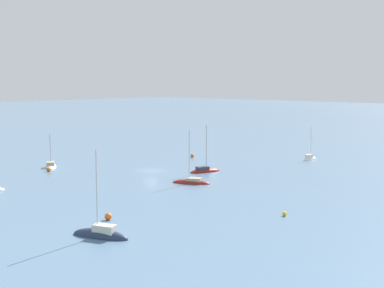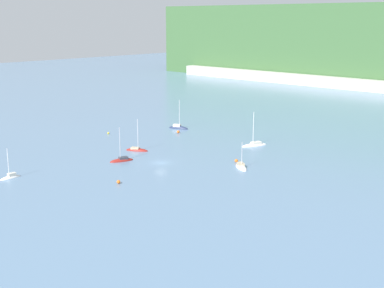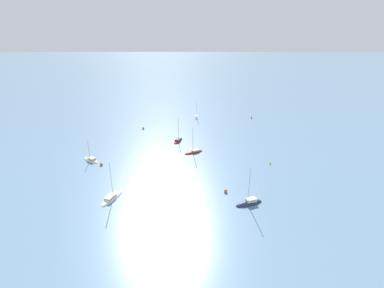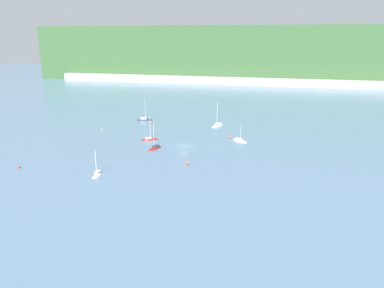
% 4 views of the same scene
% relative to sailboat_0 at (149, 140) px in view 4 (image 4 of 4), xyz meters
% --- Properties ---
extents(ground_plane, '(600.00, 600.00, 0.00)m').
position_rel_sailboat_0_xyz_m(ground_plane, '(13.17, -4.01, -0.10)').
color(ground_plane, slate).
extents(hillside_ridge, '(325.29, 66.07, 40.77)m').
position_rel_sailboat_0_xyz_m(hillside_ridge, '(13.17, 188.12, 20.29)').
color(hillside_ridge, '#385B33').
rests_on(hillside_ridge, ground_plane).
extents(shore_town_strip, '(276.50, 6.00, 5.21)m').
position_rel_sailboat_0_xyz_m(shore_town_strip, '(13.17, 151.58, 2.51)').
color(shore_town_strip, '#B7B2A8').
rests_on(shore_town_strip, ground_plane).
extents(sailboat_0, '(6.22, 4.49, 8.98)m').
position_rel_sailboat_0_xyz_m(sailboat_0, '(0.00, 0.00, 0.00)').
color(sailboat_0, maroon).
rests_on(sailboat_0, ground_plane).
extents(sailboat_1, '(1.39, 4.72, 7.20)m').
position_rel_sailboat_0_xyz_m(sailboat_1, '(-1.21, -34.77, 0.05)').
color(sailboat_1, white).
rests_on(sailboat_1, ground_plane).
extents(sailboat_2, '(6.03, 5.06, 6.79)m').
position_rel_sailboat_0_xyz_m(sailboat_2, '(29.83, 5.74, 0.01)').
color(sailboat_2, silver).
rests_on(sailboat_2, ground_plane).
extents(sailboat_3, '(4.81, 7.86, 9.93)m').
position_rel_sailboat_0_xyz_m(sailboat_3, '(18.84, 25.45, 0.01)').
color(sailboat_3, silver).
rests_on(sailboat_3, ground_plane).
extents(sailboat_4, '(3.73, 6.19, 9.00)m').
position_rel_sailboat_0_xyz_m(sailboat_4, '(5.21, -9.33, 0.01)').
color(sailboat_4, maroon).
rests_on(sailboat_4, ground_plane).
extents(sailboat_5, '(6.67, 3.87, 9.90)m').
position_rel_sailboat_0_xyz_m(sailboat_5, '(-12.21, 27.65, 0.04)').
color(sailboat_5, '#232D4C').
rests_on(sailboat_5, ground_plane).
extents(mooring_buoy_0, '(0.84, 0.84, 0.84)m').
position_rel_sailboat_0_xyz_m(mooring_buoy_0, '(-7.50, 22.80, 0.32)').
color(mooring_buoy_0, orange).
rests_on(mooring_buoy_0, ground_plane).
extents(mooring_buoy_1, '(0.54, 0.54, 0.54)m').
position_rel_sailboat_0_xyz_m(mooring_buoy_1, '(-21.69, 7.63, 0.17)').
color(mooring_buoy_1, yellow).
rests_on(mooring_buoy_1, ground_plane).
extents(mooring_buoy_2, '(0.60, 0.60, 0.60)m').
position_rel_sailboat_0_xyz_m(mooring_buoy_2, '(-24.13, -34.76, 0.20)').
color(mooring_buoy_2, red).
rests_on(mooring_buoy_2, ground_plane).
extents(mooring_buoy_3, '(0.77, 0.77, 0.77)m').
position_rel_sailboat_0_xyz_m(mooring_buoy_3, '(18.79, -21.32, 0.29)').
color(mooring_buoy_3, orange).
rests_on(mooring_buoy_3, ground_plane).
extents(mooring_buoy_4, '(0.80, 0.80, 0.80)m').
position_rel_sailboat_0_xyz_m(mooring_buoy_4, '(26.01, 8.71, 0.30)').
color(mooring_buoy_4, orange).
rests_on(mooring_buoy_4, ground_plane).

